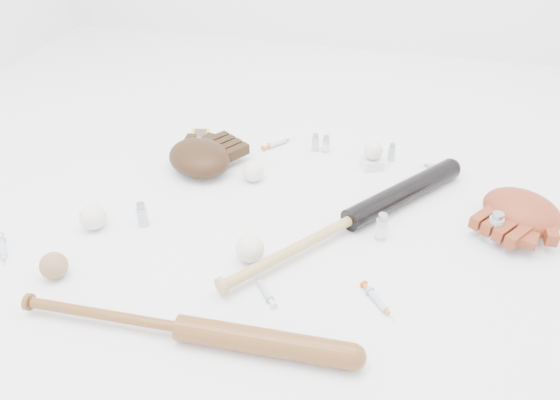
% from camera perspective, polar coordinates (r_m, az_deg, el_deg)
% --- Properties ---
extents(bat_dark, '(0.63, 0.78, 0.07)m').
position_cam_1_polar(bat_dark, '(1.56, 7.47, -2.04)').
color(bat_dark, black).
rests_on(bat_dark, ground).
extents(bat_wood, '(0.82, 0.09, 0.06)m').
position_cam_1_polar(bat_wood, '(1.28, -10.27, -13.00)').
color(bat_wood, brown).
rests_on(bat_wood, ground).
extents(glove_dark, '(0.37, 0.37, 0.10)m').
position_cam_1_polar(glove_dark, '(1.82, -8.42, 4.46)').
color(glove_dark, black).
rests_on(glove_dark, ground).
extents(glove_tan, '(0.37, 0.37, 0.10)m').
position_cam_1_polar(glove_tan, '(1.70, 23.95, -1.06)').
color(glove_tan, maroon).
rests_on(glove_tan, ground).
extents(trading_card, '(0.08, 0.10, 0.01)m').
position_cam_1_polar(trading_card, '(2.05, -8.47, 6.76)').
color(trading_card, gold).
rests_on(trading_card, ground).
extents(pedestal, '(0.08, 0.08, 0.04)m').
position_cam_1_polar(pedestal, '(1.85, 9.58, 3.83)').
color(pedestal, white).
rests_on(pedestal, ground).
extents(baseball_on_pedestal, '(0.06, 0.06, 0.06)m').
position_cam_1_polar(baseball_on_pedestal, '(1.83, 9.73, 5.14)').
color(baseball_on_pedestal, white).
rests_on(baseball_on_pedestal, pedestal).
extents(baseball_left, '(0.08, 0.08, 0.08)m').
position_cam_1_polar(baseball_left, '(1.64, -18.97, -1.69)').
color(baseball_left, white).
rests_on(baseball_left, ground).
extents(baseball_upper, '(0.07, 0.07, 0.07)m').
position_cam_1_polar(baseball_upper, '(1.76, -2.81, 3.02)').
color(baseball_upper, white).
rests_on(baseball_upper, ground).
extents(baseball_mid, '(0.08, 0.08, 0.08)m').
position_cam_1_polar(baseball_mid, '(1.44, -3.18, -5.06)').
color(baseball_mid, white).
rests_on(baseball_mid, ground).
extents(baseball_aged, '(0.07, 0.07, 0.07)m').
position_cam_1_polar(baseball_aged, '(1.51, -22.56, -6.35)').
color(baseball_aged, '#936C46').
rests_on(baseball_aged, ground).
extents(syringe_1, '(0.10, 0.12, 0.02)m').
position_cam_1_polar(syringe_1, '(1.37, -1.56, -9.53)').
color(syringe_1, '#ADBCC6').
rests_on(syringe_1, ground).
extents(syringe_2, '(0.12, 0.13, 0.02)m').
position_cam_1_polar(syringe_2, '(1.96, -0.25, 5.95)').
color(syringe_2, '#ADBCC6').
rests_on(syringe_2, ground).
extents(syringe_3, '(0.12, 0.13, 0.02)m').
position_cam_1_polar(syringe_3, '(1.37, 10.17, -10.30)').
color(syringe_3, '#ADBCC6').
rests_on(syringe_3, ground).
extents(syringe_4, '(0.14, 0.03, 0.02)m').
position_cam_1_polar(syringe_4, '(1.90, 16.06, 3.43)').
color(syringe_4, '#ADBCC6').
rests_on(syringe_4, ground).
extents(syringe_5, '(0.13, 0.14, 0.02)m').
position_cam_1_polar(syringe_5, '(1.67, -27.06, -4.50)').
color(syringe_5, '#ADBCC6').
rests_on(syringe_5, ground).
extents(vial_0, '(0.02, 0.02, 0.06)m').
position_cam_1_polar(vial_0, '(1.90, 11.59, 4.94)').
color(vial_0, '#AEB7BF').
rests_on(vial_0, ground).
extents(vial_1, '(0.02, 0.02, 0.06)m').
position_cam_1_polar(vial_1, '(1.92, 4.84, 5.86)').
color(vial_1, '#AEB7BF').
rests_on(vial_1, ground).
extents(vial_2, '(0.03, 0.03, 0.08)m').
position_cam_1_polar(vial_2, '(1.54, 10.58, -2.74)').
color(vial_2, '#AEB7BF').
rests_on(vial_2, ground).
extents(vial_3, '(0.04, 0.04, 0.09)m').
position_cam_1_polar(vial_3, '(1.61, 21.52, -2.63)').
color(vial_3, '#AEB7BF').
rests_on(vial_3, ground).
extents(vial_4, '(0.03, 0.03, 0.08)m').
position_cam_1_polar(vial_4, '(1.61, -14.21, -1.46)').
color(vial_4, '#AEB7BF').
rests_on(vial_4, ground).
extents(vial_5, '(0.02, 0.02, 0.06)m').
position_cam_1_polar(vial_5, '(1.92, 3.71, 6.04)').
color(vial_5, '#AEB7BF').
rests_on(vial_5, ground).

